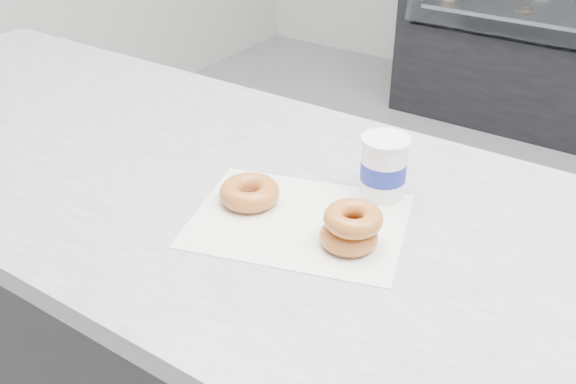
% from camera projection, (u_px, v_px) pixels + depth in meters
% --- Properties ---
extents(wax_paper, '(0.40, 0.35, 0.00)m').
position_uv_depth(wax_paper, '(299.00, 220.00, 1.04)').
color(wax_paper, silver).
rests_on(wax_paper, counter).
extents(donut_single, '(0.11, 0.11, 0.04)m').
position_uv_depth(donut_single, '(249.00, 193.00, 1.08)').
color(donut_single, '#B46631').
rests_on(donut_single, wax_paper).
extents(donut_stack, '(0.12, 0.12, 0.06)m').
position_uv_depth(donut_stack, '(351.00, 227.00, 0.97)').
color(donut_stack, '#B46631').
rests_on(donut_stack, wax_paper).
extents(coffee_cup, '(0.10, 0.10, 0.11)m').
position_uv_depth(coffee_cup, '(384.00, 167.00, 1.08)').
color(coffee_cup, white).
rests_on(coffee_cup, counter).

